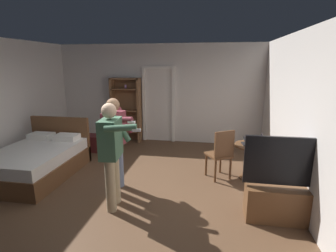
# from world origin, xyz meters

# --- Properties ---
(ground_plane) EXTENTS (6.85, 6.85, 0.00)m
(ground_plane) POSITION_xyz_m (0.00, 0.00, 0.00)
(ground_plane) COLOR brown
(wall_back) EXTENTS (5.97, 0.12, 2.73)m
(wall_back) POSITION_xyz_m (0.00, 3.17, 1.37)
(wall_back) COLOR silver
(wall_back) RESTS_ON ground_plane
(wall_right) EXTENTS (0.12, 6.46, 2.73)m
(wall_right) POSITION_xyz_m (2.92, 0.00, 1.37)
(wall_right) COLOR silver
(wall_right) RESTS_ON ground_plane
(doorway_frame) EXTENTS (0.93, 0.08, 2.13)m
(doorway_frame) POSITION_xyz_m (0.01, 3.09, 1.22)
(doorway_frame) COLOR white
(doorway_frame) RESTS_ON ground_plane
(bed) EXTENTS (1.39, 1.96, 1.02)m
(bed) POSITION_xyz_m (-1.92, 0.37, 0.30)
(bed) COLOR brown
(bed) RESTS_ON ground_plane
(bookshelf) EXTENTS (0.84, 0.32, 1.81)m
(bookshelf) POSITION_xyz_m (-0.90, 2.95, 0.98)
(bookshelf) COLOR brown
(bookshelf) RESTS_ON ground_plane
(tv_flatscreen) EXTENTS (1.19, 0.40, 1.25)m
(tv_flatscreen) POSITION_xyz_m (2.56, -0.45, 0.37)
(tv_flatscreen) COLOR brown
(tv_flatscreen) RESTS_ON ground_plane
(side_table) EXTENTS (0.66, 0.66, 0.70)m
(side_table) POSITION_xyz_m (2.29, 0.88, 0.47)
(side_table) COLOR brown
(side_table) RESTS_ON ground_plane
(laptop) EXTENTS (0.36, 0.36, 0.17)m
(laptop) POSITION_xyz_m (2.26, 0.83, 0.75)
(laptop) COLOR black
(laptop) RESTS_ON side_table
(bottle_on_table) EXTENTS (0.06, 0.06, 0.26)m
(bottle_on_table) POSITION_xyz_m (2.43, 0.80, 0.81)
(bottle_on_table) COLOR #2D2A2F
(bottle_on_table) RESTS_ON side_table
(wooden_chair) EXTENTS (0.58, 0.58, 0.99)m
(wooden_chair) POSITION_xyz_m (1.71, 0.78, 0.54)
(wooden_chair) COLOR brown
(wooden_chair) RESTS_ON ground_plane
(person_blue_shirt) EXTENTS (0.69, 0.62, 1.65)m
(person_blue_shirt) POSITION_xyz_m (0.03, -0.51, 0.96)
(person_blue_shirt) COLOR tan
(person_blue_shirt) RESTS_ON ground_plane
(person_striped_shirt) EXTENTS (0.64, 0.64, 1.65)m
(person_striped_shirt) POSITION_xyz_m (-0.12, 0.04, 0.95)
(person_striped_shirt) COLOR slate
(person_striped_shirt) RESTS_ON ground_plane
(suitcase_dark) EXTENTS (0.56, 0.41, 0.41)m
(suitcase_dark) POSITION_xyz_m (-1.41, 1.93, 0.21)
(suitcase_dark) COLOR #4C1919
(suitcase_dark) RESTS_ON ground_plane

